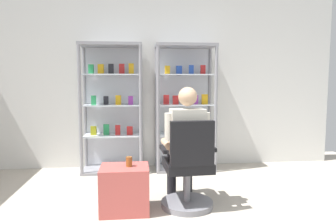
% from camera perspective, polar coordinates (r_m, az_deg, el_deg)
% --- Properties ---
extents(back_wall, '(6.00, 0.10, 2.70)m').
position_cam_1_polar(back_wall, '(4.87, -3.74, 5.71)').
color(back_wall, silver).
rests_on(back_wall, ground).
extents(display_cabinet_left, '(0.90, 0.45, 1.90)m').
position_cam_1_polar(display_cabinet_left, '(4.66, -10.38, 0.91)').
color(display_cabinet_left, gray).
rests_on(display_cabinet_left, ground).
extents(display_cabinet_right, '(0.90, 0.45, 1.90)m').
position_cam_1_polar(display_cabinet_right, '(4.70, 3.09, 1.01)').
color(display_cabinet_right, gray).
rests_on(display_cabinet_right, ground).
extents(office_chair, '(0.58, 0.56, 0.96)m').
position_cam_1_polar(office_chair, '(3.28, 3.83, -11.17)').
color(office_chair, slate).
rests_on(office_chair, ground).
extents(seated_shopkeeper, '(0.51, 0.58, 1.29)m').
position_cam_1_polar(seated_shopkeeper, '(3.36, 3.22, -5.18)').
color(seated_shopkeeper, black).
rests_on(seated_shopkeeper, ground).
extents(storage_crate, '(0.50, 0.39, 0.48)m').
position_cam_1_polar(storage_crate, '(3.29, -8.07, -14.05)').
color(storage_crate, '#B24C47').
rests_on(storage_crate, ground).
extents(tea_glass, '(0.06, 0.06, 0.10)m').
position_cam_1_polar(tea_glass, '(3.20, -7.28, -9.18)').
color(tea_glass, brown).
rests_on(tea_glass, storage_crate).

